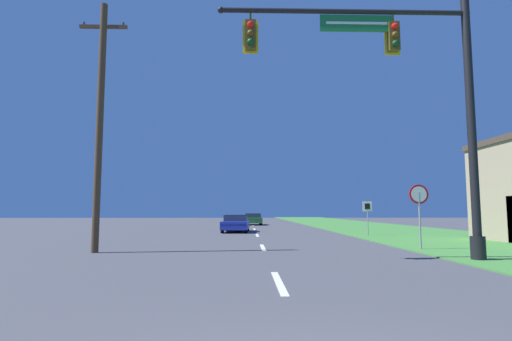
# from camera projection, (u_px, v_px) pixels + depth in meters

# --- Properties ---
(grass_verge_right) EXTENTS (10.00, 110.00, 0.04)m
(grass_verge_right) POSITION_uv_depth(u_px,v_px,m) (383.00, 229.00, 32.61)
(grass_verge_right) COLOR #428438
(grass_verge_right) RESTS_ON ground
(road_center_line) EXTENTS (0.16, 34.80, 0.01)m
(road_center_line) POSITION_uv_depth(u_px,v_px,m) (257.00, 235.00, 24.38)
(road_center_line) COLOR silver
(road_center_line) RESTS_ON ground
(signal_mast) EXTENTS (8.25, 0.47, 8.75)m
(signal_mast) POSITION_uv_depth(u_px,v_px,m) (412.00, 91.00, 12.62)
(signal_mast) COLOR black
(signal_mast) RESTS_ON grass_verge_right
(car_ahead) EXTENTS (2.00, 4.62, 1.19)m
(car_ahead) POSITION_uv_depth(u_px,v_px,m) (236.00, 223.00, 28.54)
(car_ahead) COLOR black
(car_ahead) RESTS_ON ground
(far_car) EXTENTS (1.82, 4.49, 1.19)m
(far_car) POSITION_uv_depth(u_px,v_px,m) (253.00, 219.00, 42.32)
(far_car) COLOR black
(far_car) RESTS_ON ground
(stop_sign) EXTENTS (0.76, 0.07, 2.50)m
(stop_sign) POSITION_uv_depth(u_px,v_px,m) (419.00, 202.00, 15.66)
(stop_sign) COLOR gray
(stop_sign) RESTS_ON grass_verge_right
(route_sign_post) EXTENTS (0.55, 0.06, 2.03)m
(route_sign_post) POSITION_uv_depth(u_px,v_px,m) (367.00, 210.00, 23.93)
(route_sign_post) COLOR gray
(route_sign_post) RESTS_ON grass_verge_right
(utility_pole_near) EXTENTS (1.80, 0.26, 9.46)m
(utility_pole_near) POSITION_uv_depth(u_px,v_px,m) (100.00, 121.00, 14.96)
(utility_pole_near) COLOR #4C3823
(utility_pole_near) RESTS_ON ground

